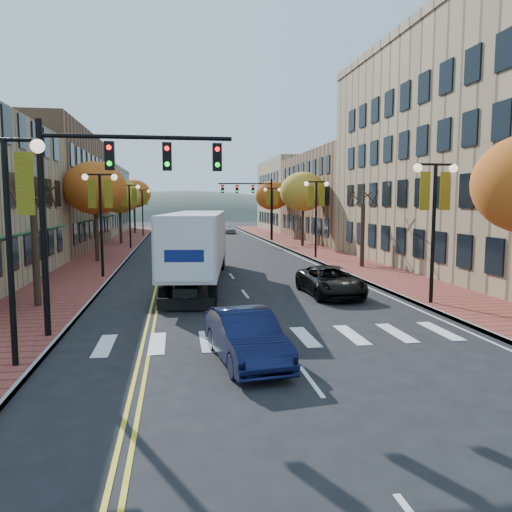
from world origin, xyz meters
name	(u,v)px	position (x,y,z in m)	size (l,w,h in m)	color
ground	(292,357)	(0.00, 0.00, 0.00)	(200.00, 200.00, 0.00)	black
sidewalk_left	(112,251)	(-9.00, 32.50, 0.07)	(4.00, 85.00, 0.15)	brown
sidewalk_right	(306,248)	(9.00, 32.50, 0.07)	(4.00, 85.00, 0.15)	brown
building_left_mid	(27,191)	(-17.00, 36.00, 5.50)	(12.00, 24.00, 11.00)	brown
building_left_far	(78,200)	(-17.00, 61.00, 4.75)	(12.00, 26.00, 9.50)	#9E8966
building_right_mid	(365,197)	(18.50, 42.00, 5.00)	(15.00, 24.00, 10.00)	brown
building_right_far	(314,196)	(18.50, 64.00, 5.50)	(15.00, 20.00, 11.00)	#9E8966
tree_left_a	(36,255)	(-9.00, 8.00, 2.25)	(0.28, 0.28, 4.20)	#382619
tree_left_b	(95,188)	(-9.00, 24.00, 5.45)	(4.48, 4.48, 7.21)	#382619
tree_left_c	(120,196)	(-9.00, 40.00, 5.05)	(4.16, 4.16, 6.69)	#382619
tree_left_d	(134,194)	(-9.00, 58.00, 5.60)	(4.61, 4.61, 7.42)	#382619
tree_right_b	(362,235)	(9.00, 18.00, 2.25)	(0.28, 0.28, 4.20)	#382619
tree_right_c	(303,192)	(9.00, 34.00, 5.45)	(4.48, 4.48, 7.21)	#382619
tree_right_d	(272,196)	(9.00, 50.00, 5.29)	(4.35, 4.35, 7.00)	#382619
lamp_left_a	(7,208)	(-7.50, 0.00, 4.29)	(1.96, 0.36, 6.05)	black
lamp_left_b	(101,205)	(-7.50, 16.00, 4.29)	(1.96, 0.36, 6.05)	black
lamp_left_c	(130,204)	(-7.50, 34.00, 4.29)	(1.96, 0.36, 6.05)	black
lamp_left_d	(142,203)	(-7.50, 52.00, 4.29)	(1.96, 0.36, 6.05)	black
lamp_right_a	(434,206)	(7.50, 6.00, 4.29)	(1.96, 0.36, 6.05)	black
lamp_right_b	(316,204)	(7.50, 24.00, 4.29)	(1.96, 0.36, 6.05)	black
lamp_right_c	(272,203)	(7.50, 42.00, 4.29)	(1.96, 0.36, 6.05)	black
traffic_mast_near	(105,187)	(-5.48, 3.00, 4.92)	(6.10, 0.35, 7.00)	black
traffic_mast_far	(255,198)	(5.48, 42.00, 4.92)	(6.10, 0.34, 7.00)	black
semi_truck	(199,242)	(-2.03, 13.57, 2.28)	(4.36, 15.77, 3.89)	black
navy_sedan	(246,337)	(-1.38, -0.24, 0.72)	(1.52, 4.37, 1.44)	black
black_suv	(330,281)	(3.95, 8.96, 0.70)	(2.31, 5.00, 1.39)	black
car_far_white	(171,233)	(-3.98, 48.39, 0.72)	(1.70, 4.22, 1.44)	white
car_far_silver	(227,229)	(3.92, 57.57, 0.65)	(1.81, 4.45, 1.29)	#A1A1A9
car_far_oncoming	(208,225)	(1.86, 68.04, 0.73)	(1.54, 4.43, 1.46)	#A8A7AF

